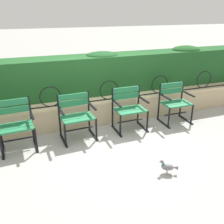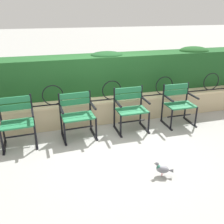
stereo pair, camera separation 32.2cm
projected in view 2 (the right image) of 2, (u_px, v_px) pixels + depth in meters
name	position (u px, v px, depth m)	size (l,w,h in m)	color
ground_plane	(114.00, 141.00, 4.69)	(60.00, 60.00, 0.00)	#9E9E99
stone_wall	(102.00, 110.00, 5.40)	(8.53, 0.41, 0.52)	#C6B289
iron_arch_fence	(87.00, 94.00, 5.09)	(7.97, 0.02, 0.42)	black
hedge_row	(96.00, 73.00, 5.58)	(8.36, 0.67, 0.95)	#1E5123
park_chair_leftmost	(17.00, 121.00, 4.42)	(0.63, 0.55, 0.89)	#237547
park_chair_centre_left	(77.00, 114.00, 4.72)	(0.66, 0.55, 0.86)	#237547
park_chair_centre_right	(131.00, 108.00, 5.00)	(0.64, 0.53, 0.87)	#237547
park_chair_rightmost	(179.00, 103.00, 5.27)	(0.62, 0.52, 0.85)	#237547
pigeon_far_side	(163.00, 169.00, 3.68)	(0.28, 0.18, 0.22)	gray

